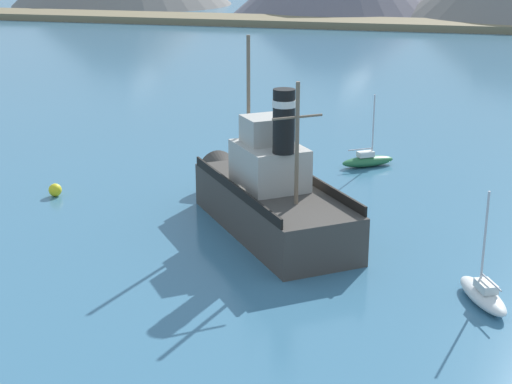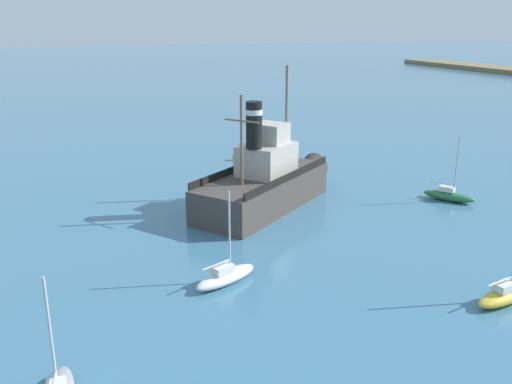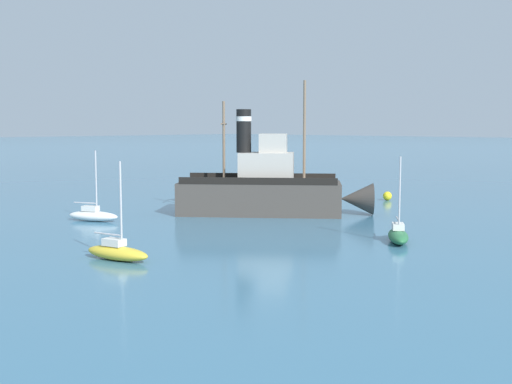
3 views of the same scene
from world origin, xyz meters
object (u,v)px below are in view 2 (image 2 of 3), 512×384
(old_tugboat, at_px, (267,181))
(sailboat_yellow, at_px, (506,294))
(mooring_buoy, at_px, (236,156))
(sailboat_green, at_px, (449,195))
(sailboat_white, at_px, (226,276))

(old_tugboat, distance_m, sailboat_yellow, 18.30)
(mooring_buoy, bearing_deg, sailboat_green, 32.87)
(sailboat_white, bearing_deg, sailboat_green, 110.22)
(sailboat_yellow, bearing_deg, sailboat_white, -118.19)
(sailboat_green, height_order, sailboat_white, same)
(sailboat_yellow, bearing_deg, old_tugboat, -162.44)
(old_tugboat, bearing_deg, sailboat_white, -30.75)
(sailboat_yellow, distance_m, mooring_buoy, 31.23)
(sailboat_green, xyz_separation_m, mooring_buoy, (-17.32, -11.19, -0.04))
(sailboat_green, height_order, mooring_buoy, sailboat_green)
(old_tugboat, xyz_separation_m, mooring_buoy, (-13.63, 2.02, -1.44))
(sailboat_yellow, xyz_separation_m, mooring_buoy, (-31.03, -3.49, -0.04))
(sailboat_white, bearing_deg, old_tugboat, 149.25)
(sailboat_yellow, height_order, sailboat_green, same)
(mooring_buoy, bearing_deg, sailboat_yellow, 6.41)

